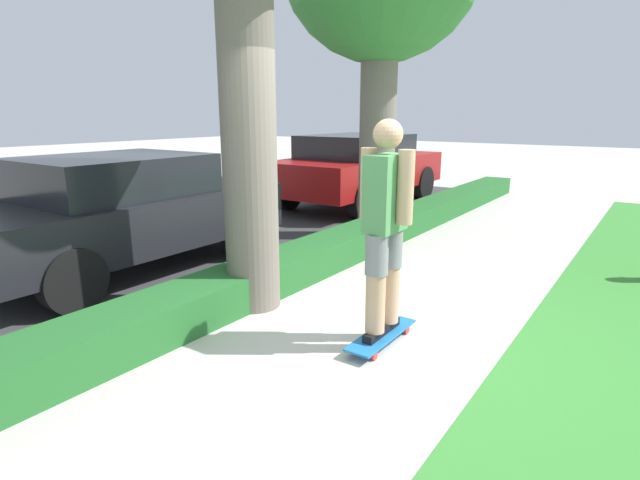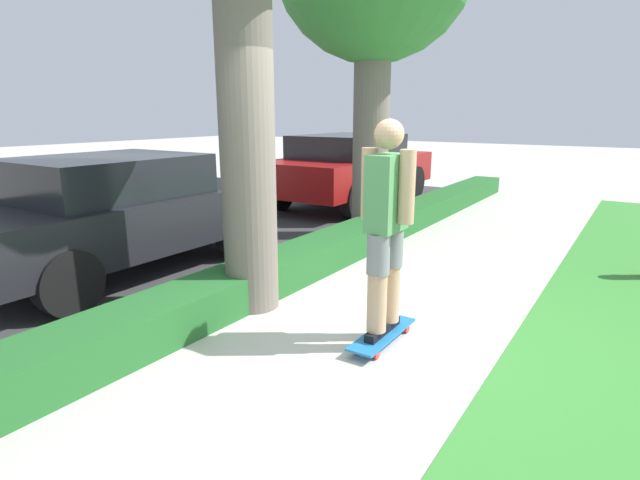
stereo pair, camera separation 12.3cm
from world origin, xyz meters
name	(u,v)px [view 1 (the left image)]	position (x,y,z in m)	size (l,w,h in m)	color
ground_plane	(377,339)	(0.00, 0.00, 0.00)	(60.00, 60.00, 0.00)	#BCB7AD
street_asphalt	(102,261)	(0.00, 4.20, 0.00)	(18.47, 5.00, 0.01)	#38383A
hedge_row	(243,285)	(0.00, 1.60, 0.18)	(18.47, 0.60, 0.37)	#236028
skateboard	(381,335)	(-0.04, -0.07, 0.07)	(0.88, 0.24, 0.09)	#1E6BAD
skater_person	(385,224)	(-0.04, -0.07, 1.06)	(0.52, 0.47, 1.80)	black
parked_car_middle	(123,210)	(0.00, 3.62, 0.76)	(3.92, 1.93, 1.44)	black
parked_car_rear	(359,167)	(5.71, 3.59, 0.81)	(4.49, 1.98, 1.49)	maroon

